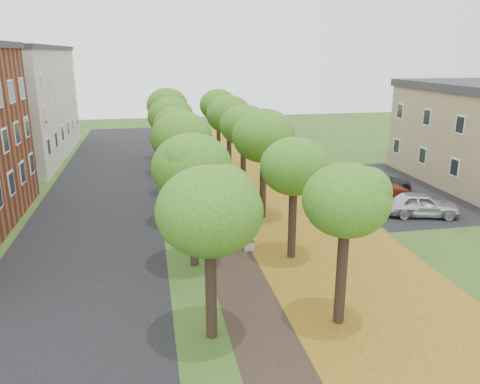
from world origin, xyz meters
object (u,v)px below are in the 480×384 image
bench (243,236)px  car_red (377,191)px  car_grey (376,182)px  car_white (368,179)px  car_silver (421,204)px

bench → car_red: (10.44, 5.72, 0.24)m
car_red → car_grey: bearing=-23.7°
car_red → car_white: car_red is taller
car_grey → car_white: bearing=2.5°
car_red → car_silver: bearing=-158.3°
car_silver → car_red: size_ratio=1.01×
car_red → car_white: bearing=-14.8°
bench → car_red: size_ratio=0.45×
bench → car_silver: 11.93m
bench → car_white: (11.40, 9.01, 0.13)m
car_silver → car_white: size_ratio=1.01×
bench → car_silver: (11.70, 2.32, 0.28)m
car_grey → car_white: size_ratio=1.19×
car_white → car_red: bearing=172.5°
bench → car_grey: bearing=-60.6°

